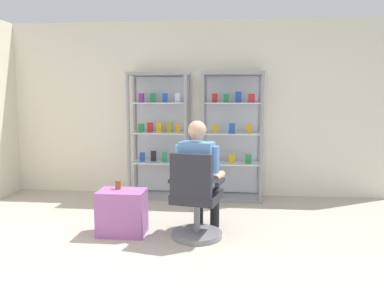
# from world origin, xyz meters

# --- Properties ---
(ground_plane) EXTENTS (7.20, 7.20, 0.00)m
(ground_plane) POSITION_xyz_m (0.00, 0.00, 0.00)
(ground_plane) COLOR #B2A899
(back_wall) EXTENTS (6.00, 0.10, 2.70)m
(back_wall) POSITION_xyz_m (0.00, 3.00, 1.35)
(back_wall) COLOR silver
(back_wall) RESTS_ON ground
(display_cabinet_left) EXTENTS (0.90, 0.45, 1.90)m
(display_cabinet_left) POSITION_xyz_m (-0.55, 2.76, 0.97)
(display_cabinet_left) COLOR gray
(display_cabinet_left) RESTS_ON ground
(display_cabinet_right) EXTENTS (0.90, 0.45, 1.90)m
(display_cabinet_right) POSITION_xyz_m (0.55, 2.76, 0.96)
(display_cabinet_right) COLOR gray
(display_cabinet_right) RESTS_ON ground
(office_chair) EXTENTS (0.61, 0.58, 0.96)m
(office_chair) POSITION_xyz_m (0.16, 0.99, 0.39)
(office_chair) COLOR slate
(office_chair) RESTS_ON ground
(seated_shopkeeper) EXTENTS (0.54, 0.61, 1.29)m
(seated_shopkeeper) POSITION_xyz_m (0.19, 1.15, 0.71)
(seated_shopkeeper) COLOR black
(seated_shopkeeper) RESTS_ON ground
(storage_crate) EXTENTS (0.52, 0.36, 0.50)m
(storage_crate) POSITION_xyz_m (-0.68, 1.06, 0.25)
(storage_crate) COLOR #9E599E
(storage_crate) RESTS_ON ground
(tea_glass) EXTENTS (0.06, 0.06, 0.10)m
(tea_glass) POSITION_xyz_m (-0.73, 1.12, 0.55)
(tea_glass) COLOR brown
(tea_glass) RESTS_ON storage_crate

